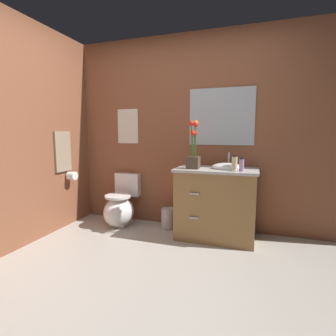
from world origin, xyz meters
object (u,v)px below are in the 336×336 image
(lotion_bottle, at_px, (241,165))
(trash_bin, at_px, (168,218))
(flower_vase, at_px, (193,150))
(wall_mirror, at_px, (221,117))
(toilet, at_px, (120,208))
(wall_poster, at_px, (128,126))
(hanging_towel, at_px, (63,151))
(soap_bottle, at_px, (235,163))
(toilet_paper_roll, at_px, (72,176))
(vanity_cabinet, at_px, (216,203))

(lotion_bottle, relative_size, trash_bin, 0.57)
(flower_vase, bearing_deg, wall_mirror, 56.52)
(flower_vase, relative_size, trash_bin, 2.04)
(trash_bin, bearing_deg, lotion_bottle, -16.44)
(wall_mirror, bearing_deg, trash_bin, -163.41)
(toilet, relative_size, wall_poster, 1.46)
(lotion_bottle, xyz_separation_m, hanging_towel, (-2.24, -0.09, 0.10))
(flower_vase, distance_m, hanging_towel, 1.71)
(flower_vase, height_order, soap_bottle, flower_vase)
(trash_bin, distance_m, wall_poster, 1.39)
(soap_bottle, xyz_separation_m, wall_poster, (-1.50, 0.39, 0.42))
(wall_mirror, bearing_deg, soap_bottle, -62.15)
(soap_bottle, bearing_deg, lotion_bottle, -41.62)
(wall_poster, bearing_deg, trash_bin, -16.04)
(soap_bottle, xyz_separation_m, wall_mirror, (-0.21, 0.39, 0.53))
(toilet_paper_roll, bearing_deg, trash_bin, 12.22)
(vanity_cabinet, relative_size, flower_vase, 1.84)
(toilet, height_order, toilet_paper_roll, toilet_paper_roll)
(toilet, distance_m, trash_bin, 0.67)
(soap_bottle, relative_size, toilet_paper_roll, 1.57)
(flower_vase, height_order, hanging_towel, flower_vase)
(flower_vase, xyz_separation_m, lotion_bottle, (0.54, -0.07, -0.14))
(soap_bottle, bearing_deg, wall_poster, 165.37)
(vanity_cabinet, height_order, trash_bin, vanity_cabinet)
(toilet, height_order, wall_mirror, wall_mirror)
(lotion_bottle, distance_m, wall_poster, 1.70)
(trash_bin, relative_size, wall_mirror, 0.34)
(vanity_cabinet, bearing_deg, toilet, 178.83)
(lotion_bottle, bearing_deg, hanging_towel, -177.66)
(toilet, bearing_deg, flower_vase, -6.82)
(soap_bottle, bearing_deg, trash_bin, 166.49)
(vanity_cabinet, height_order, lotion_bottle, vanity_cabinet)
(toilet, relative_size, wall_mirror, 0.86)
(soap_bottle, relative_size, wall_poster, 0.37)
(lotion_bottle, height_order, toilet_paper_roll, lotion_bottle)
(toilet, bearing_deg, lotion_bottle, -6.97)
(vanity_cabinet, xyz_separation_m, wall_poster, (-1.29, 0.29, 0.91))
(soap_bottle, height_order, wall_poster, wall_poster)
(flower_vase, height_order, toilet_paper_roll, flower_vase)
(vanity_cabinet, bearing_deg, wall_poster, 167.21)
(soap_bottle, distance_m, toilet_paper_roll, 2.13)
(trash_bin, bearing_deg, hanging_towel, -164.69)
(soap_bottle, xyz_separation_m, lotion_bottle, (0.08, -0.07, -0.01))
(vanity_cabinet, height_order, flower_vase, flower_vase)
(toilet_paper_roll, bearing_deg, lotion_bottle, 0.10)
(flower_vase, height_order, trash_bin, flower_vase)
(trash_bin, distance_m, hanging_towel, 1.63)
(vanity_cabinet, height_order, toilet_paper_roll, vanity_cabinet)
(lotion_bottle, bearing_deg, toilet, 173.03)
(wall_mirror, distance_m, hanging_towel, 2.08)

